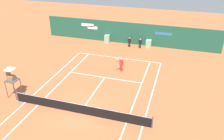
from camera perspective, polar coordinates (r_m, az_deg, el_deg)
ground_plane at (r=20.40m, az=-7.18°, el=-9.45°), size 80.00×80.00×0.01m
tennis_net at (r=19.68m, az=-7.94°, el=-9.21°), size 12.10×0.10×1.07m
sponsor_back_wall at (r=33.67m, az=4.03°, el=8.82°), size 25.00×1.02×3.08m
umpire_chair at (r=22.72m, az=-23.21°, el=-2.00°), size 1.00×1.00×2.84m
player_on_baseline at (r=25.73m, az=2.20°, el=1.58°), size 0.76×0.67×1.84m
ball_kid_left_post at (r=32.38m, az=6.86°, el=6.62°), size 0.45×0.22×1.38m
ball_kid_right_post at (r=32.66m, az=4.24°, el=6.93°), size 0.46×0.20×1.37m
tennis_ball_near_service_line at (r=22.95m, az=-2.17°, el=-4.53°), size 0.07×0.07×0.07m
tennis_ball_by_sideline at (r=27.16m, az=7.96°, el=0.57°), size 0.07×0.07×0.07m
tennis_ball_mid_court at (r=26.30m, az=-5.43°, el=-0.21°), size 0.07×0.07×0.07m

